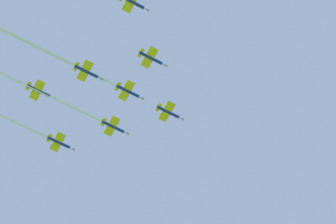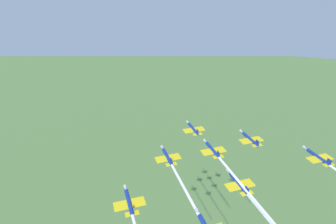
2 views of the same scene
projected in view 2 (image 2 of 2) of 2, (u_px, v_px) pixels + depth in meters
jet_lead at (193, 129)px, 97.84m from camera, size 8.24×9.66×2.21m
jet_port_inner at (192, 202)px, 64.81m from camera, size 38.39×51.30×2.21m
jet_starboard_inner at (250, 139)px, 88.96m from camera, size 8.24×9.66×2.21m
jet_port_outer at (242, 186)px, 69.25m from camera, size 35.19×46.98×2.21m
jet_port_trail at (270, 222)px, 59.54m from camera, size 29.89×39.84×2.21m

